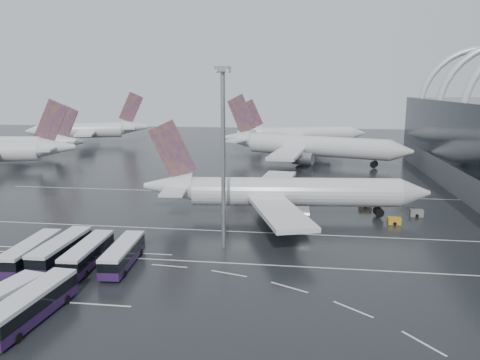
# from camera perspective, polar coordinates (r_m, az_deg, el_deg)

# --- Properties ---
(ground) EXTENTS (420.00, 420.00, 0.00)m
(ground) POSITION_cam_1_polar(r_m,az_deg,el_deg) (65.62, 0.27, -9.53)
(ground) COLOR black
(ground) RESTS_ON ground
(lane_marking_near) EXTENTS (120.00, 0.25, 0.01)m
(lane_marking_near) POSITION_cam_1_polar(r_m,az_deg,el_deg) (63.77, 0.03, -10.16)
(lane_marking_near) COLOR silver
(lane_marking_near) RESTS_ON ground
(lane_marking_mid) EXTENTS (120.00, 0.25, 0.01)m
(lane_marking_mid) POSITION_cam_1_polar(r_m,az_deg,el_deg) (76.87, 1.45, -6.37)
(lane_marking_mid) COLOR silver
(lane_marking_mid) RESTS_ON ground
(lane_marking_far) EXTENTS (120.00, 0.25, 0.01)m
(lane_marking_far) POSITION_cam_1_polar(r_m,az_deg,el_deg) (103.77, 3.17, -1.71)
(lane_marking_far) COLOR silver
(lane_marking_far) RESTS_ON ground
(bus_bay_line_south) EXTENTS (28.00, 0.25, 0.01)m
(bus_bay_line_south) POSITION_cam_1_polar(r_m,az_deg,el_deg) (59.82, -26.10, -12.87)
(bus_bay_line_south) COLOR silver
(bus_bay_line_south) RESTS_ON ground
(bus_bay_line_north) EXTENTS (28.00, 0.25, 0.01)m
(bus_bay_line_north) POSITION_cam_1_polar(r_m,az_deg,el_deg) (72.58, -19.07, -8.09)
(bus_bay_line_north) COLOR silver
(bus_bay_line_north) RESTS_ON ground
(airliner_main) EXTENTS (52.08, 45.45, 17.63)m
(airliner_main) POSITION_cam_1_polar(r_m,az_deg,el_deg) (85.39, 5.01, -1.54)
(airliner_main) COLOR silver
(airliner_main) RESTS_ON ground
(airliner_gate_b) EXTENTS (59.12, 52.53, 21.08)m
(airliner_gate_b) POSITION_cam_1_polar(r_m,az_deg,el_deg) (146.17, 8.20, 4.09)
(airliner_gate_b) COLOR silver
(airliner_gate_b) RESTS_ON ground
(airliner_gate_c) EXTENTS (51.64, 46.98, 18.71)m
(airliner_gate_c) POSITION_cam_1_polar(r_m,az_deg,el_deg) (188.18, 7.30, 5.52)
(airliner_gate_c) COLOR silver
(airliner_gate_c) RESTS_ON ground
(jet_remote_mid) EXTENTS (40.31, 32.50, 17.54)m
(jet_remote_mid) POSITION_cam_1_polar(r_m,az_deg,el_deg) (171.45, -24.55, 3.99)
(jet_remote_mid) COLOR silver
(jet_remote_mid) RESTS_ON ground
(jet_remote_far) EXTENTS (48.11, 39.14, 21.38)m
(jet_remote_far) POSITION_cam_1_polar(r_m,az_deg,el_deg) (205.47, -17.78, 5.80)
(jet_remote_far) COLOR silver
(jet_remote_far) RESTS_ON ground
(bus_row_near_a) EXTENTS (3.41, 12.47, 3.04)m
(bus_row_near_a) POSITION_cam_1_polar(r_m,az_deg,el_deg) (68.93, -24.11, -8.04)
(bus_row_near_a) COLOR #251541
(bus_row_near_a) RESTS_ON ground
(bus_row_near_b) EXTENTS (3.13, 12.86, 3.16)m
(bus_row_near_b) POSITION_cam_1_polar(r_m,az_deg,el_deg) (68.09, -20.98, -7.97)
(bus_row_near_b) COLOR #251541
(bus_row_near_b) RESTS_ON ground
(bus_row_near_c) EXTENTS (3.37, 12.39, 3.02)m
(bus_row_near_c) POSITION_cam_1_polar(r_m,az_deg,el_deg) (65.78, -18.07, -8.52)
(bus_row_near_c) COLOR #251541
(bus_row_near_c) RESTS_ON ground
(bus_row_near_d) EXTENTS (3.58, 12.18, 2.96)m
(bus_row_near_d) POSITION_cam_1_polar(r_m,az_deg,el_deg) (64.50, -14.08, -8.72)
(bus_row_near_d) COLOR #251541
(bus_row_near_d) RESTS_ON ground
(bus_row_far_c) EXTENTS (3.69, 12.85, 3.12)m
(bus_row_far_c) POSITION_cam_1_polar(r_m,az_deg,el_deg) (53.21, -24.11, -13.72)
(bus_row_far_c) COLOR #251541
(bus_row_far_c) RESTS_ON ground
(floodlight_mast) EXTENTS (2.00, 2.00, 26.09)m
(floodlight_mast) POSITION_cam_1_polar(r_m,az_deg,el_deg) (66.40, -2.07, 5.31)
(floodlight_mast) COLOR gray
(floodlight_mast) RESTS_ON ground
(gse_cart_belly_a) EXTENTS (2.17, 1.29, 1.19)m
(gse_cart_belly_a) POSITION_cam_1_polar(r_m,az_deg,el_deg) (85.33, 18.30, -4.74)
(gse_cart_belly_a) COLOR #C48F1A
(gse_cart_belly_a) RESTS_ON ground
(gse_cart_belly_d) EXTENTS (2.29, 1.35, 1.25)m
(gse_cart_belly_d) POSITION_cam_1_polar(r_m,az_deg,el_deg) (91.71, 20.71, -3.78)
(gse_cart_belly_d) COLOR slate
(gse_cart_belly_d) RESTS_ON ground
(gse_cart_belly_e) EXTENTS (2.49, 1.47, 1.36)m
(gse_cart_belly_e) POSITION_cam_1_polar(r_m,az_deg,el_deg) (95.92, 15.02, -2.75)
(gse_cart_belly_e) COLOR #C48F1A
(gse_cart_belly_e) RESTS_ON ground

